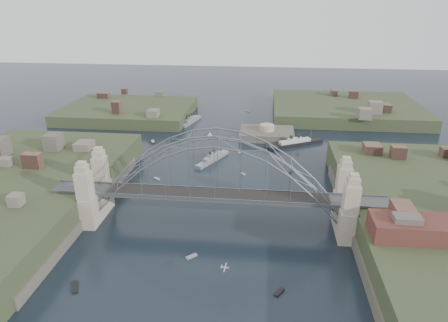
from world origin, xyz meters
TOP-DOWN VIEW (x-y plane):
  - ground at (0.00, 0.00)m, footprint 500.00×500.00m
  - bridge at (0.00, 0.00)m, footprint 84.00×13.80m
  - shore_west at (-57.32, 0.00)m, footprint 50.50×90.00m
  - headland_nw at (-55.00, 95.00)m, footprint 60.00×45.00m
  - headland_ne at (50.00, 110.00)m, footprint 70.00×55.00m
  - fort_island at (12.00, 70.00)m, footprint 22.00×16.00m
  - wharf_shed at (44.00, -14.00)m, footprint 20.00×8.00m
  - finger_pier at (39.00, -28.00)m, footprint 4.00×22.00m
  - naval_cruiser_near at (-6.76, 41.94)m, footprint 10.05×17.28m
  - naval_cruiser_far at (-22.88, 86.89)m, footprint 6.74×17.30m
  - ocean_liner at (22.96, 61.13)m, footprint 22.59×14.82m
  - aeroplane at (4.70, -24.43)m, footprint 1.56×2.93m
  - small_boat_a at (-22.25, 24.75)m, footprint 2.33×2.01m
  - small_boat_b at (4.83, 31.41)m, footprint 1.56×1.60m
  - small_boat_c at (-3.69, -14.88)m, footprint 2.60×2.55m
  - small_boat_d at (20.48, 34.97)m, footprint 1.58×2.31m
  - small_boat_e at (-33.03, 58.73)m, footprint 2.63×3.85m
  - small_boat_f at (2.27, 50.57)m, footprint 1.55×1.63m
  - small_boat_g at (15.58, -24.57)m, footprint 2.23×2.79m
  - small_boat_h at (-11.65, 69.50)m, footprint 1.89×1.99m
  - small_boat_i at (33.84, 19.74)m, footprint 2.18×0.92m
  - small_boat_j at (-24.95, -27.55)m, footprint 2.54×3.74m
  - small_boat_k at (2.18, 108.83)m, footprint 1.67×2.18m
  - small_boat_l at (-39.26, 24.69)m, footprint 2.43×2.10m

SIDE VIEW (x-z plane):
  - fort_island at x=12.00m, z-range -5.04..4.36m
  - ground at x=0.00m, z-range 0.00..0.00m
  - small_boat_a at x=-22.25m, z-range -0.08..0.38m
  - small_boat_b at x=4.83m, z-range -0.08..0.38m
  - small_boat_c at x=-3.69m, z-range -0.08..0.38m
  - small_boat_d at x=20.48m, z-range -0.08..0.38m
  - small_boat_g at x=15.58m, z-range -0.08..0.38m
  - small_boat_i at x=33.84m, z-range -0.08..0.38m
  - small_boat_j at x=-24.95m, z-range -0.08..0.38m
  - small_boat_k at x=2.18m, z-range -0.08..0.38m
  - small_boat_l at x=-39.26m, z-range -0.08..0.38m
  - small_boat_e at x=-33.03m, z-range -0.43..0.99m
  - headland_nw at x=-55.00m, z-range -4.00..5.00m
  - finger_pier at x=39.00m, z-range 0.00..1.40m
  - headland_ne at x=50.00m, z-range -4.00..5.50m
  - naval_cruiser_near at x=-6.76m, z-range -1.87..3.55m
  - naval_cruiser_far at x=-22.88m, z-range -2.01..3.82m
  - ocean_liner at x=22.96m, z-range -2.04..3.88m
  - small_boat_h at x=-11.65m, z-range -0.26..2.12m
  - small_boat_f at x=2.27m, z-range -0.18..2.20m
  - shore_west at x=-57.32m, z-range -4.03..7.97m
  - aeroplane at x=4.70m, z-range 4.86..5.29m
  - wharf_shed at x=44.00m, z-range 8.00..12.00m
  - bridge at x=0.00m, z-range 0.02..24.62m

